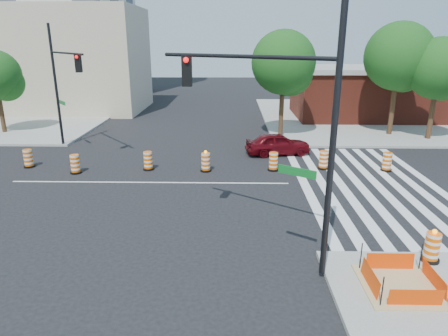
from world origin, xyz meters
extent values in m
plane|color=black|center=(0.00, 0.00, 0.00)|extent=(120.00, 120.00, 0.00)
cube|color=gray|center=(18.00, 18.00, 0.07)|extent=(22.00, 22.00, 0.15)
cube|color=silver|center=(7.80, 0.00, 0.01)|extent=(0.45, 13.50, 0.01)
cube|color=silver|center=(8.70, 0.00, 0.01)|extent=(0.45, 13.50, 0.01)
cube|color=silver|center=(9.60, 0.00, 0.01)|extent=(0.45, 13.50, 0.01)
cube|color=silver|center=(10.50, 0.00, 0.01)|extent=(0.45, 13.50, 0.01)
cube|color=silver|center=(11.40, 0.00, 0.01)|extent=(0.45, 13.50, 0.01)
cube|color=silver|center=(12.30, 0.00, 0.01)|extent=(0.45, 13.50, 0.01)
cube|color=silver|center=(13.20, 0.00, 0.01)|extent=(0.45, 13.50, 0.01)
cube|color=silver|center=(14.10, 0.00, 0.01)|extent=(0.45, 13.50, 0.01)
cube|color=silver|center=(0.00, 0.00, 0.01)|extent=(14.00, 0.12, 0.01)
cube|color=tan|center=(9.00, -9.00, 0.17)|extent=(2.20, 2.20, 0.05)
cube|color=#E73D04|center=(9.00, -9.90, 0.43)|extent=(1.44, 0.02, 0.55)
cube|color=#E73D04|center=(9.00, -8.10, 0.43)|extent=(1.44, 0.02, 0.55)
cube|color=#E73D04|center=(8.10, -9.00, 0.43)|extent=(0.02, 1.44, 0.55)
cube|color=#E73D04|center=(9.90, -9.00, 0.43)|extent=(0.02, 1.44, 0.55)
cylinder|color=black|center=(8.10, -9.90, 0.60)|extent=(0.04, 0.04, 0.90)
cylinder|color=black|center=(8.10, -8.10, 0.60)|extent=(0.04, 0.04, 0.90)
cylinder|color=black|center=(9.90, -8.10, 0.60)|extent=(0.04, 0.04, 0.90)
cube|color=maroon|center=(18.00, 18.00, 2.10)|extent=(16.00, 8.00, 4.20)
cube|color=gray|center=(18.00, 18.00, 4.40)|extent=(16.50, 8.50, 0.40)
cube|color=#BDAC90|center=(-12.00, 22.00, 5.00)|extent=(14.00, 10.00, 10.00)
imported|color=#55070E|center=(7.02, 5.38, 0.68)|extent=(4.23, 2.32, 1.36)
cylinder|color=black|center=(6.90, -8.30, 4.18)|extent=(0.18, 0.18, 8.07)
cylinder|color=black|center=(4.40, -6.60, 6.40)|extent=(5.07, 3.50, 0.12)
cube|color=black|center=(2.65, -5.41, 5.90)|extent=(0.32, 0.28, 1.01)
sphere|color=#FF0C0C|center=(2.65, -5.59, 6.25)|extent=(0.18, 0.18, 0.18)
cube|color=#0C591E|center=(6.07, -7.73, 3.18)|extent=(1.02, 0.71, 0.25)
cylinder|color=black|center=(-7.34, 7.19, 4.02)|extent=(0.17, 0.17, 7.74)
cylinder|color=black|center=(-5.52, 4.92, 6.15)|extent=(3.72, 4.60, 0.12)
cube|color=black|center=(-4.25, 3.34, 5.66)|extent=(0.31, 0.27, 0.97)
sphere|color=#FF0C0C|center=(-4.25, 3.16, 6.00)|extent=(0.17, 0.17, 0.17)
cube|color=#0C591E|center=(-6.73, 6.43, 3.05)|extent=(0.76, 0.93, 0.24)
cylinder|color=black|center=(10.49, -7.56, 0.20)|extent=(0.57, 0.57, 0.09)
cylinder|color=#F05D05|center=(10.49, -7.56, 0.67)|extent=(0.45, 0.45, 0.90)
sphere|color=#FF990C|center=(10.49, -7.56, 1.19)|extent=(0.15, 0.15, 0.15)
cylinder|color=#382314|center=(-13.35, 10.80, 1.96)|extent=(0.33, 0.33, 3.93)
sphere|color=#154714|center=(-12.84, 11.11, 3.81)|extent=(2.70, 2.70, 2.70)
cylinder|color=#382314|center=(7.71, 10.00, 2.39)|extent=(0.33, 0.33, 4.79)
sphere|color=#154714|center=(7.71, 10.00, 5.38)|extent=(4.49, 4.49, 4.49)
sphere|color=#154714|center=(8.23, 10.31, 4.64)|extent=(3.29, 3.29, 3.29)
sphere|color=#154714|center=(7.30, 9.80, 4.94)|extent=(2.99, 2.99, 2.99)
cylinder|color=#382314|center=(15.96, 10.70, 2.57)|extent=(0.35, 0.35, 5.13)
sphere|color=#154714|center=(15.96, 10.70, 5.77)|extent=(4.81, 4.81, 4.81)
sphere|color=#154714|center=(16.50, 11.02, 4.97)|extent=(3.53, 3.53, 3.53)
sphere|color=#154714|center=(15.52, 10.48, 5.29)|extent=(3.21, 3.21, 3.21)
cylinder|color=#382314|center=(18.21, 9.32, 2.24)|extent=(0.35, 0.35, 4.48)
sphere|color=#154714|center=(18.21, 9.32, 5.04)|extent=(4.20, 4.20, 4.20)
sphere|color=#154714|center=(18.75, 9.65, 4.34)|extent=(3.08, 3.08, 3.08)
sphere|color=#154714|center=(17.78, 9.11, 4.62)|extent=(2.80, 2.80, 2.80)
cylinder|color=black|center=(-7.34, 2.42, 0.05)|extent=(0.60, 0.60, 0.10)
cylinder|color=#F05D05|center=(-7.34, 2.42, 0.55)|extent=(0.48, 0.48, 0.95)
cylinder|color=black|center=(-4.28, 1.41, 0.05)|extent=(0.60, 0.60, 0.10)
cylinder|color=#F05D05|center=(-4.28, 1.41, 0.55)|extent=(0.48, 0.48, 0.95)
cylinder|color=black|center=(-0.48, 2.10, 0.05)|extent=(0.60, 0.60, 0.10)
cylinder|color=#F05D05|center=(-0.48, 2.10, 0.55)|extent=(0.48, 0.48, 0.95)
cylinder|color=black|center=(2.72, 1.89, 0.05)|extent=(0.60, 0.60, 0.10)
cylinder|color=#F05D05|center=(2.72, 1.89, 0.55)|extent=(0.48, 0.48, 0.95)
sphere|color=#FF990C|center=(2.72, 1.89, 1.10)|extent=(0.16, 0.16, 0.16)
cylinder|color=black|center=(6.43, 2.11, 0.05)|extent=(0.60, 0.60, 0.10)
cylinder|color=#F05D05|center=(6.43, 2.11, 0.55)|extent=(0.48, 0.48, 0.95)
cylinder|color=black|center=(9.25, 2.45, 0.05)|extent=(0.60, 0.60, 0.10)
cylinder|color=#F05D05|center=(9.25, 2.45, 0.55)|extent=(0.48, 0.48, 0.95)
cylinder|color=black|center=(12.66, 2.18, 0.05)|extent=(0.60, 0.60, 0.10)
cylinder|color=#F05D05|center=(12.66, 2.18, 0.55)|extent=(0.48, 0.48, 0.95)
camera|label=1|loc=(4.16, -18.90, 6.86)|focal=32.00mm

